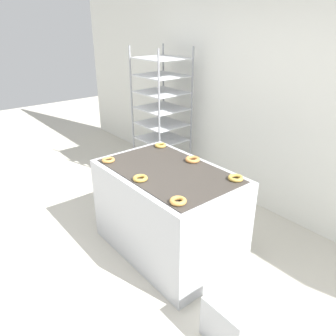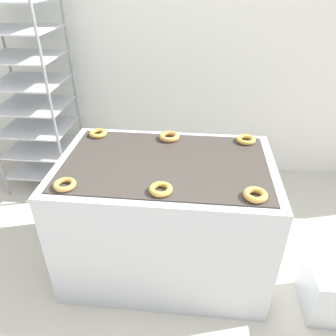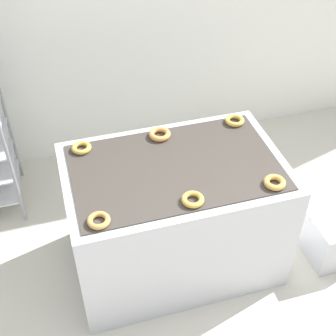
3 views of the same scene
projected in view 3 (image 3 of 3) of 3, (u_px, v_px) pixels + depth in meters
fryer_machine at (174, 216)px, 3.11m from camera, size 1.36×0.88×0.87m
glaze_bin at (333, 237)px, 3.31m from camera, size 0.35×0.35×0.35m
donut_near_left at (99, 220)px, 2.47m from camera, size 0.13×0.13×0.03m
donut_near_center at (193, 199)px, 2.59m from camera, size 0.13×0.13×0.03m
donut_near_right at (275, 182)px, 2.69m from camera, size 0.13×0.13×0.04m
donut_far_left at (81, 148)px, 2.93m from camera, size 0.13×0.13×0.03m
donut_far_center at (160, 134)px, 3.04m from camera, size 0.14×0.14×0.04m
donut_far_right at (235, 121)px, 3.16m from camera, size 0.13×0.13×0.03m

